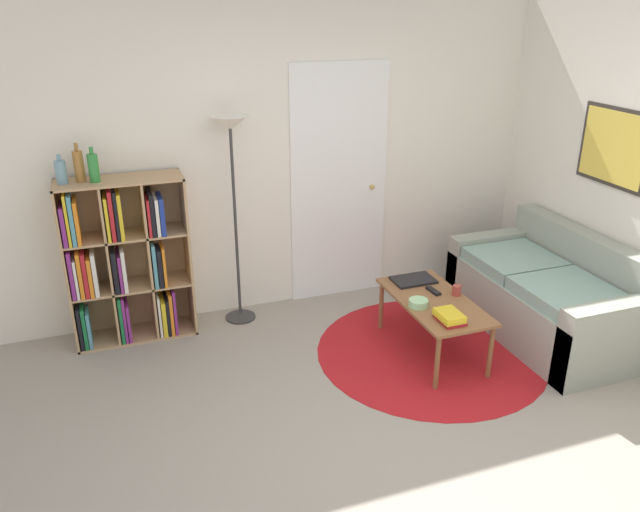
% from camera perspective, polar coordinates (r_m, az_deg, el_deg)
% --- Properties ---
extents(ground_plane, '(14.00, 14.00, 0.00)m').
position_cam_1_polar(ground_plane, '(3.82, 8.79, -18.92)').
color(ground_plane, gray).
extents(wall_back, '(7.29, 0.11, 2.60)m').
position_cam_1_polar(wall_back, '(5.21, -2.56, 9.00)').
color(wall_back, silver).
rests_on(wall_back, ground_plane).
extents(wall_right, '(0.08, 5.35, 2.60)m').
position_cam_1_polar(wall_right, '(5.29, 24.82, 7.30)').
color(wall_right, silver).
rests_on(wall_right, ground_plane).
extents(rug, '(1.74, 1.74, 0.01)m').
position_cam_1_polar(rug, '(4.90, 10.07, -8.60)').
color(rug, '#B2191E').
rests_on(rug, ground_plane).
extents(bookshelf, '(0.91, 0.34, 1.29)m').
position_cam_1_polar(bookshelf, '(5.00, -17.53, -0.49)').
color(bookshelf, tan).
rests_on(bookshelf, ground_plane).
extents(floor_lamp, '(0.28, 0.28, 1.69)m').
position_cam_1_polar(floor_lamp, '(4.85, -8.08, 9.20)').
color(floor_lamp, '#333333').
rests_on(floor_lamp, ground_plane).
extents(couch, '(0.84, 1.59, 0.81)m').
position_cam_1_polar(couch, '(5.31, 20.30, -3.59)').
color(couch, gray).
rests_on(couch, ground_plane).
extents(coffee_table, '(0.50, 0.99, 0.44)m').
position_cam_1_polar(coffee_table, '(4.73, 10.36, -4.47)').
color(coffee_table, brown).
rests_on(coffee_table, ground_plane).
extents(laptop, '(0.33, 0.22, 0.02)m').
position_cam_1_polar(laptop, '(4.98, 8.54, -2.18)').
color(laptop, black).
rests_on(laptop, coffee_table).
extents(bowl, '(0.14, 0.14, 0.05)m').
position_cam_1_polar(bowl, '(4.58, 8.98, -4.27)').
color(bowl, '#9ED193').
rests_on(bowl, coffee_table).
extents(book_stack_on_table, '(0.16, 0.22, 0.07)m').
position_cam_1_polar(book_stack_on_table, '(4.41, 11.76, -5.49)').
color(book_stack_on_table, '#B21E23').
rests_on(book_stack_on_table, coffee_table).
extents(cup, '(0.07, 0.07, 0.08)m').
position_cam_1_polar(cup, '(4.80, 12.38, -3.09)').
color(cup, '#A33D33').
rests_on(cup, coffee_table).
extents(remote, '(0.06, 0.15, 0.02)m').
position_cam_1_polar(remote, '(4.82, 10.32, -3.16)').
color(remote, black).
rests_on(remote, coffee_table).
extents(bottle_left, '(0.08, 0.08, 0.21)m').
position_cam_1_polar(bottle_left, '(4.78, -22.60, 7.13)').
color(bottle_left, '#6B93A3').
rests_on(bottle_left, bookshelf).
extents(bottle_middle, '(0.07, 0.07, 0.28)m').
position_cam_1_polar(bottle_middle, '(4.78, -21.18, 7.71)').
color(bottle_middle, olive).
rests_on(bottle_middle, bookshelf).
extents(bottle_right, '(0.07, 0.07, 0.25)m').
position_cam_1_polar(bottle_right, '(4.74, -20.00, 7.61)').
color(bottle_right, '#2D8438').
rests_on(bottle_right, bookshelf).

